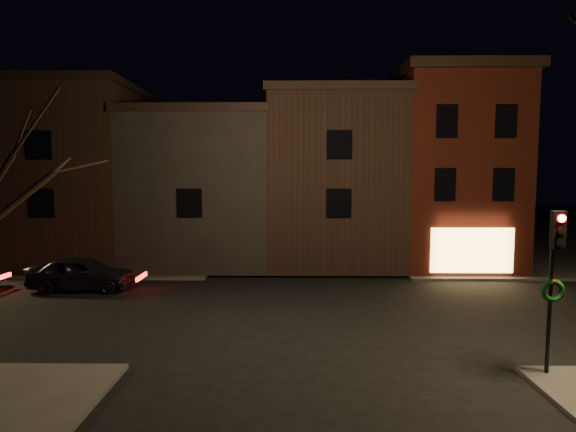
# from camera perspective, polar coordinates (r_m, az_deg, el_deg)

# --- Properties ---
(ground) EXTENTS (120.00, 120.00, 0.00)m
(ground) POSITION_cam_1_polar(r_m,az_deg,el_deg) (17.02, 3.09, -12.03)
(ground) COLOR black
(ground) RESTS_ON ground
(sidewalk_far_right) EXTENTS (30.00, 30.00, 0.12)m
(sidewalk_far_right) POSITION_cam_1_polar(r_m,az_deg,el_deg) (42.04, 30.21, -2.44)
(sidewalk_far_right) COLOR #2D2B28
(sidewalk_far_right) RESTS_ON ground
(sidewalk_far_left) EXTENTS (30.00, 30.00, 0.12)m
(sidewalk_far_left) POSITION_cam_1_polar(r_m,az_deg,el_deg) (41.37, -27.15, -2.43)
(sidewalk_far_left) COLOR #2D2B28
(sidewalk_far_left) RESTS_ON ground
(corner_building) EXTENTS (6.50, 8.50, 10.50)m
(corner_building) POSITION_cam_1_polar(r_m,az_deg,el_deg) (27.17, 19.46, 5.57)
(corner_building) COLOR #45130C
(corner_building) RESTS_ON ground
(row_building_a) EXTENTS (7.30, 10.30, 9.40)m
(row_building_a) POSITION_cam_1_polar(r_m,az_deg,el_deg) (26.85, 5.41, 4.63)
(row_building_a) COLOR black
(row_building_a) RESTS_ON ground
(row_building_b) EXTENTS (7.80, 10.30, 8.40)m
(row_building_b) POSITION_cam_1_polar(r_m,az_deg,el_deg) (27.24, -10.01, 3.53)
(row_building_b) COLOR black
(row_building_b) RESTS_ON ground
(row_building_c) EXTENTS (7.30, 10.30, 9.90)m
(row_building_c) POSITION_cam_1_polar(r_m,az_deg,el_deg) (29.45, -24.08, 4.74)
(row_building_c) COLOR black
(row_building_c) RESTS_ON ground
(traffic_signal) EXTENTS (0.58, 0.38, 4.05)m
(traffic_signal) POSITION_cam_1_polar(r_m,az_deg,el_deg) (12.65, 30.72, -5.57)
(traffic_signal) COLOR black
(traffic_signal) RESTS_ON sidewalk_near_right
(parked_car_a) EXTENTS (4.47, 1.91, 1.51)m
(parked_car_a) POSITION_cam_1_polar(r_m,az_deg,el_deg) (21.90, -24.70, -6.61)
(parked_car_a) COLOR black
(parked_car_a) RESTS_ON ground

